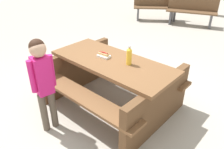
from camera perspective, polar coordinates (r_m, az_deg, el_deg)
ground_plane at (r=3.46m, az=0.00°, el=-7.60°), size 30.00×30.00×0.00m
picnic_table at (r=3.21m, az=0.00°, el=-1.25°), size 2.05×1.74×0.75m
soda_bottle at (r=2.92m, az=4.43°, el=4.81°), size 0.07×0.07×0.27m
hotdog_tray at (r=3.15m, az=-2.14°, el=5.01°), size 0.19×0.13×0.08m
child_in_coat at (r=2.72m, az=-17.54°, el=-0.28°), size 0.23×0.29×1.25m
park_bench_near at (r=7.58m, az=19.86°, el=15.25°), size 1.54×0.62×0.85m
park_bench_mid at (r=7.89m, az=11.36°, el=16.85°), size 1.53×1.00×0.85m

